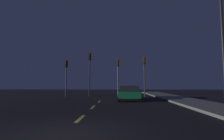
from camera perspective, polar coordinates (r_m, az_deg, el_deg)
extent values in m
plane|color=black|center=(12.13, -5.91, -11.79)|extent=(80.00, 80.00, 0.00)
cube|color=gray|center=(13.37, 28.48, -10.26)|extent=(3.00, 40.00, 0.15)
cube|color=#EACC4C|center=(7.84, -10.48, -15.55)|extent=(0.16, 1.60, 0.01)
cube|color=#EACC4C|center=(11.54, -6.33, -12.12)|extent=(0.16, 1.60, 0.01)
cube|color=#EACC4C|center=(15.29, -4.25, -10.34)|extent=(0.16, 1.60, 0.01)
cylinder|color=#2D2D30|center=(22.27, -15.01, -2.66)|extent=(0.14, 0.14, 4.51)
cube|color=black|center=(22.41, -14.91, 1.96)|extent=(0.32, 0.24, 0.90)
sphere|color=red|center=(22.30, -15.01, 2.77)|extent=(0.20, 0.20, 0.20)
sphere|color=#3F2D0C|center=(22.26, -15.03, 2.01)|extent=(0.20, 0.20, 0.20)
sphere|color=#0C3319|center=(22.23, -15.05, 1.24)|extent=(0.20, 0.20, 0.20)
cylinder|color=black|center=(21.62, -7.46, -1.50)|extent=(0.14, 0.14, 5.44)
cube|color=black|center=(21.87, -7.40, 4.45)|extent=(0.32, 0.24, 0.90)
sphere|color=red|center=(21.76, -7.46, 5.30)|extent=(0.20, 0.20, 0.20)
sphere|color=#3F2D0C|center=(21.71, -7.47, 4.52)|extent=(0.20, 0.20, 0.20)
sphere|color=#0C3319|center=(21.67, -7.48, 3.73)|extent=(0.20, 0.20, 0.20)
cylinder|color=#4C4C51|center=(21.31, 1.98, -2.58)|extent=(0.14, 0.14, 4.63)
cube|color=#382D0C|center=(21.46, 1.96, 2.40)|extent=(0.32, 0.24, 0.90)
sphere|color=red|center=(21.34, 1.96, 3.25)|extent=(0.20, 0.20, 0.20)
sphere|color=#3F2D0C|center=(21.30, 1.96, 2.46)|extent=(0.20, 0.20, 0.20)
sphere|color=#0C3319|center=(21.27, 1.96, 1.65)|extent=(0.20, 0.20, 0.20)
cylinder|color=#2D2D30|center=(21.56, 10.68, -2.17)|extent=(0.14, 0.14, 4.89)
cube|color=#382D0C|center=(21.74, 10.60, 3.09)|extent=(0.32, 0.24, 0.90)
sphere|color=red|center=(21.63, 10.65, 3.93)|extent=(0.20, 0.20, 0.20)
sphere|color=#3F2D0C|center=(21.59, 10.66, 3.15)|extent=(0.20, 0.20, 0.20)
sphere|color=#0C3319|center=(21.55, 10.67, 2.36)|extent=(0.20, 0.20, 0.20)
cube|color=#0F4C2D|center=(16.37, 5.80, -7.89)|extent=(2.16, 4.51, 0.55)
cube|color=black|center=(16.13, 5.79, -6.06)|extent=(1.79, 2.08, 0.51)
cylinder|color=black|center=(18.05, 2.94, -8.50)|extent=(0.26, 0.65, 0.64)
cylinder|color=black|center=(18.06, 8.64, -8.45)|extent=(0.26, 0.65, 0.64)
cylinder|color=black|center=(14.76, 2.35, -9.31)|extent=(0.26, 0.65, 0.64)
cylinder|color=black|center=(14.77, 9.33, -9.25)|extent=(0.26, 0.65, 0.64)
cylinder|color=black|center=(12.10, 32.87, 7.41)|extent=(0.18, 0.18, 7.75)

